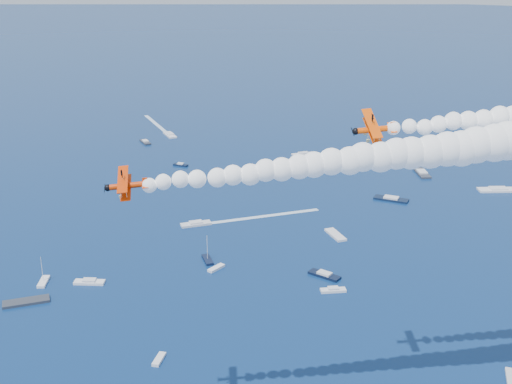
% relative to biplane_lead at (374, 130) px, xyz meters
% --- Properties ---
extents(biplane_lead, '(10.79, 11.73, 8.01)m').
position_rel_biplane_lead_xyz_m(biplane_lead, '(0.00, 0.00, 0.00)').
color(biplane_lead, '#FF4F05').
extents(biplane_trail, '(9.86, 10.69, 6.66)m').
position_rel_biplane_lead_xyz_m(biplane_trail, '(-30.93, -26.56, -5.66)').
color(biplane_trail, red).
extents(smoke_trail_trail, '(68.67, 61.65, 11.52)m').
position_rel_biplane_lead_xyz_m(smoke_trail_trail, '(-2.72, -9.62, -3.13)').
color(smoke_trail_trail, white).
extents(spectator_boats, '(242.72, 177.49, 0.70)m').
position_rel_biplane_lead_xyz_m(spectator_boats, '(-25.63, 81.05, -56.78)').
color(spectator_boats, white).
rests_on(spectator_boats, ground).
extents(boat_wakes, '(261.80, 117.60, 0.04)m').
position_rel_biplane_lead_xyz_m(boat_wakes, '(-40.79, 125.71, -57.10)').
color(boat_wakes, white).
rests_on(boat_wakes, ground).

